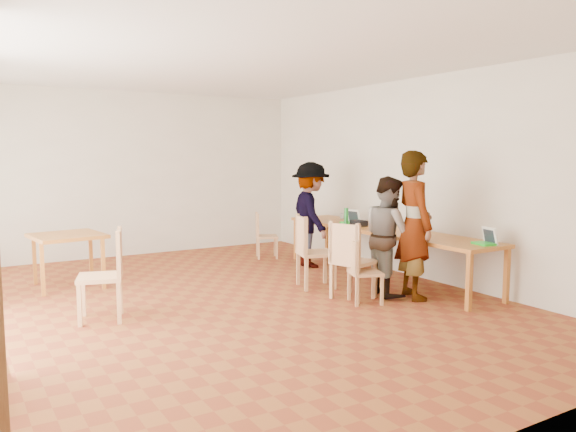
{
  "coord_description": "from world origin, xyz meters",
  "views": [
    {
      "loc": [
        -3.06,
        -6.29,
        1.87
      ],
      "look_at": [
        0.53,
        -0.37,
        1.1
      ],
      "focal_mm": 35.0,
      "sensor_mm": 36.0,
      "label": 1
    }
  ],
  "objects": [
    {
      "name": "ground",
      "position": [
        0.0,
        0.0,
        0.0
      ],
      "size": [
        8.0,
        8.0,
        0.0
      ],
      "primitive_type": "plane",
      "color": "brown",
      "rests_on": "ground"
    },
    {
      "name": "wall_back",
      "position": [
        0.0,
        4.0,
        1.5
      ],
      "size": [
        6.0,
        0.1,
        3.0
      ],
      "primitive_type": "cube",
      "color": "silver",
      "rests_on": "ground"
    },
    {
      "name": "wall_front",
      "position": [
        0.0,
        -4.0,
        1.5
      ],
      "size": [
        6.0,
        0.1,
        3.0
      ],
      "primitive_type": "cube",
      "color": "silver",
      "rests_on": "ground"
    },
    {
      "name": "wall_right",
      "position": [
        3.0,
        0.0,
        1.5
      ],
      "size": [
        0.1,
        8.0,
        3.0
      ],
      "primitive_type": "cube",
      "color": "silver",
      "rests_on": "ground"
    },
    {
      "name": "ceiling",
      "position": [
        0.0,
        0.0,
        3.02
      ],
      "size": [
        6.0,
        8.0,
        0.04
      ],
      "primitive_type": "cube",
      "color": "white",
      "rests_on": "wall_back"
    },
    {
      "name": "communal_table",
      "position": [
        2.5,
        0.12,
        0.7
      ],
      "size": [
        0.8,
        4.0,
        0.75
      ],
      "color": "#B86728",
      "rests_on": "ground"
    },
    {
      "name": "side_table",
      "position": [
        -1.68,
        1.97,
        0.67
      ],
      "size": [
        0.9,
        0.9,
        0.75
      ],
      "rotation": [
        0.0,
        0.0,
        0.13
      ],
      "color": "#B86728",
      "rests_on": "ground"
    },
    {
      "name": "chair_near",
      "position": [
        1.27,
        -0.85,
        0.49
      ],
      "size": [
        0.48,
        0.48,
        0.43
      ],
      "rotation": [
        0.0,
        0.0,
        -0.36
      ],
      "color": "tan",
      "rests_on": "ground"
    },
    {
      "name": "chair_mid",
      "position": [
        1.26,
        -0.66,
        0.62
      ],
      "size": [
        0.59,
        0.59,
        0.53
      ],
      "rotation": [
        0.0,
        0.0,
        0.31
      ],
      "color": "tan",
      "rests_on": "ground"
    },
    {
      "name": "chair_far",
      "position": [
        1.18,
        0.16,
        0.62
      ],
      "size": [
        0.59,
        0.59,
        0.54
      ],
      "rotation": [
        0.0,
        0.0,
        -0.28
      ],
      "color": "tan",
      "rests_on": "ground"
    },
    {
      "name": "chair_empty",
      "position": [
        1.71,
        2.49,
        0.5
      ],
      "size": [
        0.5,
        0.5,
        0.43
      ],
      "rotation": [
        0.0,
        0.0,
        -0.41
      ],
      "color": "tan",
      "rests_on": "ground"
    },
    {
      "name": "chair_spare",
      "position": [
        -1.56,
        0.05,
        0.63
      ],
      "size": [
        0.6,
        0.6,
        0.55
      ],
      "rotation": [
        0.0,
        0.0,
        2.84
      ],
      "color": "tan",
      "rests_on": "ground"
    },
    {
      "name": "person_near",
      "position": [
        2.04,
        -1.01,
        0.96
      ],
      "size": [
        0.65,
        0.81,
        1.91
      ],
      "primitive_type": "imported",
      "rotation": [
        0.0,
        0.0,
        1.25
      ],
      "color": "gray",
      "rests_on": "ground"
    },
    {
      "name": "person_mid",
      "position": [
        1.88,
        -0.7,
        0.79
      ],
      "size": [
        0.79,
        0.91,
        1.58
      ],
      "primitive_type": "imported",
      "rotation": [
        0.0,
        0.0,
        1.28
      ],
      "color": "gray",
      "rests_on": "ground"
    },
    {
      "name": "person_far",
      "position": [
        2.03,
        1.39,
        0.87
      ],
      "size": [
        0.91,
        1.25,
        1.74
      ],
      "primitive_type": "imported",
      "rotation": [
        0.0,
        0.0,
        1.31
      ],
      "color": "gray",
      "rests_on": "ground"
    },
    {
      "name": "laptop_near",
      "position": [
        2.6,
        -1.69,
        0.81
      ],
      "size": [
        0.26,
        0.29,
        0.21
      ],
      "rotation": [
        0.0,
        0.0,
        -0.19
      ],
      "color": "green",
      "rests_on": "communal_table"
    },
    {
      "name": "laptop_mid",
      "position": [
        2.41,
        -0.77,
        0.8
      ],
      "size": [
        0.25,
        0.26,
        0.18
      ],
      "rotation": [
        0.0,
        0.0,
        0.34
      ],
      "color": "green",
      "rests_on": "communal_table"
    },
    {
      "name": "laptop_far",
      "position": [
        2.48,
        0.87,
        0.81
      ],
      "size": [
        0.28,
        0.31,
        0.23
      ],
      "rotation": [
        0.0,
        0.0,
        0.21
      ],
      "color": "green",
      "rests_on": "communal_table"
    },
    {
      "name": "yellow_mug",
      "position": [
        2.37,
        -0.03,
        0.8
      ],
      "size": [
        0.16,
        0.16,
        0.1
      ],
      "primitive_type": "imported",
      "rotation": [
        0.0,
        0.0,
        0.2
      ],
      "color": "yellow",
      "rests_on": "communal_table"
    },
    {
      "name": "green_bottle",
      "position": [
        2.22,
        0.68,
        0.89
      ],
      "size": [
        0.07,
        0.07,
        0.28
      ],
      "primitive_type": "cylinder",
      "color": "#1C7D2A",
      "rests_on": "communal_table"
    },
    {
      "name": "clear_glass",
      "position": [
        2.76,
        1.51,
        0.8
      ],
      "size": [
        0.07,
        0.07,
        0.09
      ],
      "primitive_type": "cylinder",
      "color": "silver",
      "rests_on": "communal_table"
    },
    {
      "name": "condiment_cup",
      "position": [
        2.6,
        -0.36,
        0.78
      ],
      "size": [
        0.08,
        0.08,
        0.06
      ],
      "primitive_type": "cylinder",
      "color": "white",
      "rests_on": "communal_table"
    },
    {
      "name": "pink_phone",
      "position": [
        2.25,
        0.71,
        0.76
      ],
      "size": [
        0.05,
        0.1,
        0.01
      ],
      "primitive_type": "cube",
      "color": "#F33C4E",
      "rests_on": "communal_table"
    },
    {
      "name": "black_pouch",
      "position": [
        2.37,
        0.54,
        0.8
      ],
      "size": [
        0.16,
        0.26,
        0.09
      ],
      "primitive_type": "cube",
      "color": "black",
      "rests_on": "communal_table"
    }
  ]
}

